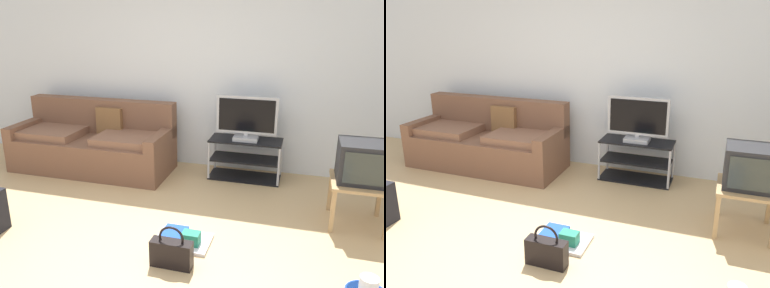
{
  "view_description": "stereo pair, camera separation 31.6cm",
  "coord_description": "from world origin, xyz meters",
  "views": [
    {
      "loc": [
        1.46,
        -2.58,
        1.96
      ],
      "look_at": [
        0.37,
        1.18,
        0.7
      ],
      "focal_mm": 36.54,
      "sensor_mm": 36.0,
      "label": 1
    },
    {
      "loc": [
        1.76,
        -2.48,
        1.96
      ],
      "look_at": [
        0.37,
        1.18,
        0.7
      ],
      "focal_mm": 36.54,
      "sensor_mm": 36.0,
      "label": 2
    }
  ],
  "objects": [
    {
      "name": "handbag",
      "position": [
        0.52,
        0.04,
        0.13
      ],
      "size": [
        0.35,
        0.12,
        0.37
      ],
      "rotation": [
        0.0,
        0.0,
        -0.04
      ],
      "color": "black",
      "rests_on": "ground_plane"
    },
    {
      "name": "tv_stand",
      "position": [
        0.81,
        2.09,
        0.26
      ],
      "size": [
        0.9,
        0.4,
        0.51
      ],
      "color": "black",
      "rests_on": "ground_plane"
    },
    {
      "name": "flat_tv",
      "position": [
        0.81,
        2.07,
        0.78
      ],
      "size": [
        0.74,
        0.22,
        0.55
      ],
      "color": "#B2B2B7",
      "rests_on": "tv_stand"
    },
    {
      "name": "ground_plane",
      "position": [
        0.0,
        0.0,
        -0.01
      ],
      "size": [
        9.0,
        9.8,
        0.02
      ],
      "primitive_type": "cube",
      "color": "tan"
    },
    {
      "name": "wall_back",
      "position": [
        0.0,
        2.45,
        1.35
      ],
      "size": [
        9.0,
        0.1,
        2.7
      ],
      "primitive_type": "cube",
      "color": "silver",
      "rests_on": "ground_plane"
    },
    {
      "name": "crt_tv",
      "position": [
        2.05,
        1.23,
        0.65
      ],
      "size": [
        0.45,
        0.42,
        0.39
      ],
      "color": "#232326",
      "rests_on": "side_table"
    },
    {
      "name": "couch",
      "position": [
        -1.21,
        1.86,
        0.34
      ],
      "size": [
        2.12,
        0.85,
        0.91
      ],
      "color": "brown",
      "rests_on": "ground_plane"
    },
    {
      "name": "floor_tray",
      "position": [
        0.5,
        0.4,
        0.04
      ],
      "size": [
        0.5,
        0.36,
        0.14
      ],
      "color": "silver",
      "rests_on": "ground_plane"
    },
    {
      "name": "side_table",
      "position": [
        2.05,
        1.21,
        0.39
      ],
      "size": [
        0.54,
        0.54,
        0.46
      ],
      "color": "tan",
      "rests_on": "ground_plane"
    }
  ]
}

